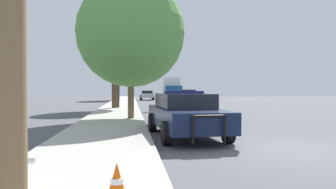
{
  "coord_description": "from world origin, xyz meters",
  "views": [
    {
      "loc": [
        -4.22,
        -8.23,
        1.6
      ],
      "look_at": [
        -1.22,
        18.16,
        1.12
      ],
      "focal_mm": 35.0,
      "sensor_mm": 36.0,
      "label": 1
    }
  ],
  "objects_px": {
    "car_background_distant": "(147,95)",
    "tree_sidewalk_mid": "(115,43)",
    "tree_sidewalk_far": "(118,63)",
    "fire_hydrant": "(15,158)",
    "box_truck": "(171,88)",
    "car_background_oncoming": "(187,96)",
    "traffic_light": "(140,65)",
    "traffic_cone": "(117,183)",
    "police_car": "(185,114)",
    "tree_sidewalk_near": "(131,33)"
  },
  "relations": [
    {
      "from": "car_background_distant",
      "to": "traffic_cone",
      "type": "xyz_separation_m",
      "value": [
        -2.42,
        -41.53,
        -0.33
      ]
    },
    {
      "from": "fire_hydrant",
      "to": "box_truck",
      "type": "height_order",
      "value": "box_truck"
    },
    {
      "from": "car_background_distant",
      "to": "tree_sidewalk_mid",
      "type": "bearing_deg",
      "value": -99.09
    },
    {
      "from": "fire_hydrant",
      "to": "car_background_distant",
      "type": "relative_size",
      "value": 0.2
    },
    {
      "from": "car_background_distant",
      "to": "tree_sidewalk_far",
      "type": "bearing_deg",
      "value": 178.23
    },
    {
      "from": "box_truck",
      "to": "traffic_cone",
      "type": "xyz_separation_m",
      "value": [
        -6.07,
        -43.39,
        -1.29
      ]
    },
    {
      "from": "tree_sidewalk_near",
      "to": "tree_sidewalk_mid",
      "type": "relative_size",
      "value": 0.97
    },
    {
      "from": "traffic_cone",
      "to": "traffic_light",
      "type": "bearing_deg",
      "value": 87.7
    },
    {
      "from": "police_car",
      "to": "traffic_cone",
      "type": "bearing_deg",
      "value": 69.23
    },
    {
      "from": "traffic_light",
      "to": "car_background_distant",
      "type": "distance_m",
      "value": 20.34
    },
    {
      "from": "car_background_distant",
      "to": "tree_sidewalk_far",
      "type": "relative_size",
      "value": 0.55
    },
    {
      "from": "car_background_distant",
      "to": "fire_hydrant",
      "type": "bearing_deg",
      "value": -94.95
    },
    {
      "from": "car_background_distant",
      "to": "box_truck",
      "type": "xyz_separation_m",
      "value": [
        3.65,
        1.86,
        0.96
      ]
    },
    {
      "from": "police_car",
      "to": "car_background_oncoming",
      "type": "relative_size",
      "value": 1.15
    },
    {
      "from": "car_background_oncoming",
      "to": "tree_sidewalk_near",
      "type": "relative_size",
      "value": 0.64
    },
    {
      "from": "car_background_distant",
      "to": "box_truck",
      "type": "relative_size",
      "value": 0.53
    },
    {
      "from": "police_car",
      "to": "fire_hydrant",
      "type": "height_order",
      "value": "police_car"
    },
    {
      "from": "traffic_cone",
      "to": "car_background_distant",
      "type": "bearing_deg",
      "value": 86.66
    },
    {
      "from": "tree_sidewalk_far",
      "to": "tree_sidewalk_mid",
      "type": "xyz_separation_m",
      "value": [
        0.46,
        -20.5,
        -0.01
      ]
    },
    {
      "from": "box_truck",
      "to": "tree_sidewalk_near",
      "type": "distance_m",
      "value": 31.9
    },
    {
      "from": "fire_hydrant",
      "to": "car_background_distant",
      "type": "bearing_deg",
      "value": 84.43
    },
    {
      "from": "fire_hydrant",
      "to": "traffic_light",
      "type": "bearing_deg",
      "value": 83.35
    },
    {
      "from": "box_truck",
      "to": "tree_sidewalk_mid",
      "type": "distance_m",
      "value": 23.56
    },
    {
      "from": "police_car",
      "to": "car_background_distant",
      "type": "relative_size",
      "value": 1.26
    },
    {
      "from": "police_car",
      "to": "tree_sidewalk_far",
      "type": "xyz_separation_m",
      "value": [
        -3.5,
        35.16,
        4.34
      ]
    },
    {
      "from": "fire_hydrant",
      "to": "box_truck",
      "type": "bearing_deg",
      "value": 79.85
    },
    {
      "from": "tree_sidewalk_far",
      "to": "traffic_cone",
      "type": "bearing_deg",
      "value": -87.91
    },
    {
      "from": "car_background_oncoming",
      "to": "tree_sidewalk_mid",
      "type": "height_order",
      "value": "tree_sidewalk_mid"
    },
    {
      "from": "fire_hydrant",
      "to": "box_truck",
      "type": "relative_size",
      "value": 0.11
    },
    {
      "from": "fire_hydrant",
      "to": "tree_sidewalk_mid",
      "type": "relative_size",
      "value": 0.12
    },
    {
      "from": "car_background_oncoming",
      "to": "car_background_distant",
      "type": "bearing_deg",
      "value": -67.67
    },
    {
      "from": "traffic_light",
      "to": "tree_sidewalk_near",
      "type": "distance_m",
      "value": 9.35
    },
    {
      "from": "car_background_distant",
      "to": "tree_sidewalk_mid",
      "type": "relative_size",
      "value": 0.57
    },
    {
      "from": "car_background_distant",
      "to": "box_truck",
      "type": "bearing_deg",
      "value": 27.62
    },
    {
      "from": "tree_sidewalk_far",
      "to": "box_truck",
      "type": "bearing_deg",
      "value": 12.58
    },
    {
      "from": "traffic_light",
      "to": "tree_sidewalk_far",
      "type": "bearing_deg",
      "value": 96.7
    },
    {
      "from": "traffic_light",
      "to": "traffic_cone",
      "type": "distance_m",
      "value": 21.67
    },
    {
      "from": "police_car",
      "to": "traffic_light",
      "type": "xyz_separation_m",
      "value": [
        -1.12,
        14.9,
        2.69
      ]
    },
    {
      "from": "car_background_distant",
      "to": "tree_sidewalk_far",
      "type": "xyz_separation_m",
      "value": [
        -3.94,
        0.16,
        4.38
      ]
    },
    {
      "from": "police_car",
      "to": "tree_sidewalk_mid",
      "type": "distance_m",
      "value": 15.59
    },
    {
      "from": "traffic_light",
      "to": "box_truck",
      "type": "relative_size",
      "value": 0.61
    },
    {
      "from": "police_car",
      "to": "car_background_oncoming",
      "type": "height_order",
      "value": "police_car"
    },
    {
      "from": "police_car",
      "to": "car_background_distant",
      "type": "distance_m",
      "value": 35.0
    },
    {
      "from": "tree_sidewalk_near",
      "to": "tree_sidewalk_far",
      "type": "xyz_separation_m",
      "value": [
        -1.7,
        29.55,
        0.76
      ]
    },
    {
      "from": "car_background_distant",
      "to": "car_background_oncoming",
      "type": "xyz_separation_m",
      "value": [
        3.85,
        -10.76,
        0.07
      ]
    },
    {
      "from": "box_truck",
      "to": "tree_sidewalk_mid",
      "type": "xyz_separation_m",
      "value": [
        -7.13,
        -22.19,
        3.41
      ]
    },
    {
      "from": "car_background_distant",
      "to": "tree_sidewalk_near",
      "type": "distance_m",
      "value": 29.69
    },
    {
      "from": "tree_sidewalk_mid",
      "to": "traffic_cone",
      "type": "relative_size",
      "value": 13.54
    },
    {
      "from": "fire_hydrant",
      "to": "car_background_oncoming",
      "type": "distance_m",
      "value": 30.91
    },
    {
      "from": "car_background_oncoming",
      "to": "tree_sidewalk_far",
      "type": "height_order",
      "value": "tree_sidewalk_far"
    }
  ]
}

